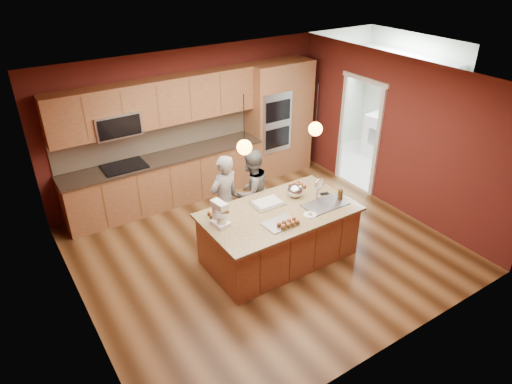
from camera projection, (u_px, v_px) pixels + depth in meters
floor at (263, 248)px, 7.31m from camera, size 5.50×5.50×0.00m
ceiling at (265, 82)px, 6.00m from camera, size 5.50×5.50×0.00m
wall_back at (189, 123)px, 8.48m from camera, size 5.50×0.00×5.50m
wall_front at (396, 262)px, 4.83m from camera, size 5.50×0.00×5.50m
wall_left at (70, 231)px, 5.34m from camera, size 0.00×5.00×5.00m
wall_right at (394, 135)px, 7.97m from camera, size 0.00×5.00×5.00m
cabinet_run at (162, 153)px, 8.15m from camera, size 3.74×0.64×2.30m
oven_column at (279, 119)px, 9.24m from camera, size 1.30×0.62×2.30m
doorway_trim at (359, 136)px, 8.69m from camera, size 0.08×1.11×2.20m
laundry_room at (407, 72)px, 9.32m from camera, size 2.60×2.70×2.70m
pendant_left at (244, 147)px, 5.86m from camera, size 0.20×0.20×0.80m
pendant_right at (315, 129)px, 6.43m from camera, size 0.20×0.20×0.80m
island at (280, 234)px, 6.92m from camera, size 2.28×1.28×1.22m
person_left at (224, 199)px, 7.21m from camera, size 0.60×0.46×1.50m
person_right at (251, 192)px, 7.46m from camera, size 0.81×0.69×1.45m
stand_mixer at (220, 215)px, 6.32m from camera, size 0.23×0.29×0.37m
sheet_cake at (268, 203)px, 6.87m from camera, size 0.47×0.35×0.05m
cooling_rack at (280, 223)px, 6.40m from camera, size 0.49×0.36×0.02m
mixing_bowl at (295, 191)px, 7.05m from camera, size 0.25×0.25×0.21m
plate at (310, 215)px, 6.60m from camera, size 0.19×0.19×0.01m
tumbler at (340, 195)px, 6.97m from camera, size 0.08×0.08×0.16m
phone at (324, 194)px, 7.15m from camera, size 0.15×0.10×0.01m
cupcakes_left at (218, 212)px, 6.62m from camera, size 0.34×0.17×0.08m
cupcakes_rack at (289, 223)px, 6.33m from camera, size 0.34×0.17×0.08m
cupcakes_right at (298, 185)px, 7.34m from camera, size 0.24×0.24×0.07m
washer at (409, 144)px, 9.62m from camera, size 0.73×0.75×1.10m
dryer at (382, 136)px, 10.21m from camera, size 0.66×0.68×0.96m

